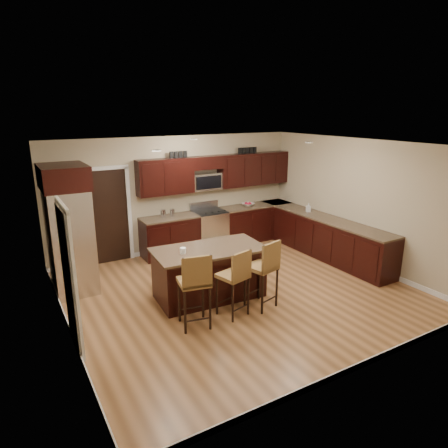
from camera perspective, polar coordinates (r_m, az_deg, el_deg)
floor at (r=7.56m, az=2.19°, el=-9.61°), size 6.00×6.00×0.00m
ceiling at (r=6.83m, az=2.43°, el=11.24°), size 6.00×6.00×0.00m
wall_back at (r=9.45m, az=-6.68°, el=4.22°), size 6.00×0.00×6.00m
wall_left at (r=6.09m, az=-22.33°, el=-3.61°), size 0.00×5.50×5.50m
wall_right at (r=9.00m, az=18.68°, el=2.88°), size 0.00×5.50×5.50m
base_cabinets at (r=9.51m, az=7.27°, el=-1.25°), size 4.02×3.96×0.92m
upper_cabinets at (r=9.67m, az=-0.66°, el=7.56°), size 4.00×0.33×0.80m
range at (r=9.69m, az=-2.11°, el=-0.74°), size 0.76×0.64×1.11m
microwave at (r=9.55m, az=-2.62°, el=6.10°), size 0.76×0.31×0.40m
doorway at (r=9.00m, az=-16.23°, el=0.98°), size 0.85×0.03×2.06m
pantry_door at (r=5.93m, az=-21.37°, el=-7.46°), size 0.03×0.80×2.04m
letter_decor at (r=9.54m, az=-1.43°, el=10.19°), size 2.20×0.03×0.15m
island at (r=7.21m, az=-2.13°, el=-7.17°), size 2.03×1.17×0.92m
stool_left at (r=6.10m, az=-4.16°, el=-8.30°), size 0.54×0.54×1.23m
stool_mid at (r=6.44m, az=1.69°, el=-7.38°), size 0.52×0.52×1.14m
stool_right at (r=6.72m, az=5.84°, el=-6.09°), size 0.55×0.55×1.20m
refrigerator at (r=7.75m, az=-21.26°, el=-0.58°), size 0.79×1.02×2.35m
floor_mat at (r=9.17m, az=3.17°, el=-4.82°), size 1.08×0.78×0.01m
fruit_bowl at (r=10.11m, az=3.45°, el=2.81°), size 0.35×0.35×0.07m
soap_bottle at (r=9.69m, az=11.97°, el=2.32°), size 0.13×0.13×0.21m
canister_tall at (r=9.07m, az=-8.70°, el=1.46°), size 0.12×0.12×0.19m
canister_short at (r=9.15m, az=-7.41°, el=1.60°), size 0.11×0.11×0.17m
island_jar at (r=6.81m, az=-5.90°, el=-3.80°), size 0.10×0.10×0.10m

